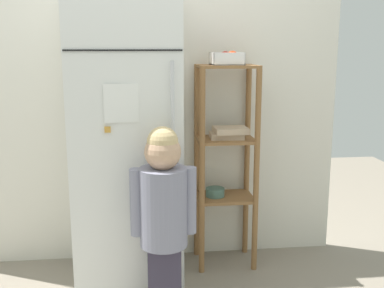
% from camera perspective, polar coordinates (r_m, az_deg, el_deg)
% --- Properties ---
extents(ground_plane, '(6.00, 6.00, 0.00)m').
position_cam_1_polar(ground_plane, '(3.06, -5.36, -16.00)').
color(ground_plane, gray).
extents(kitchen_wall_back, '(2.59, 0.03, 2.25)m').
position_cam_1_polar(kitchen_wall_back, '(3.10, -5.91, 6.23)').
color(kitchen_wall_back, silver).
rests_on(kitchen_wall_back, ground).
extents(refrigerator, '(0.60, 0.70, 1.75)m').
position_cam_1_polar(refrigerator, '(2.78, -7.78, 0.33)').
color(refrigerator, white).
rests_on(refrigerator, ground).
extents(child_standing, '(0.33, 0.25, 1.04)m').
position_cam_1_polar(child_standing, '(2.40, -3.47, -7.53)').
color(child_standing, '#373243').
rests_on(child_standing, ground).
extents(pantry_shelf_unit, '(0.38, 0.30, 1.31)m').
position_cam_1_polar(pantry_shelf_unit, '(3.03, 4.07, -0.98)').
color(pantry_shelf_unit, olive).
rests_on(pantry_shelf_unit, ground).
extents(fruit_bin, '(0.19, 0.19, 0.09)m').
position_cam_1_polar(fruit_bin, '(2.95, 4.32, 10.24)').
color(fruit_bin, white).
rests_on(fruit_bin, pantry_shelf_unit).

